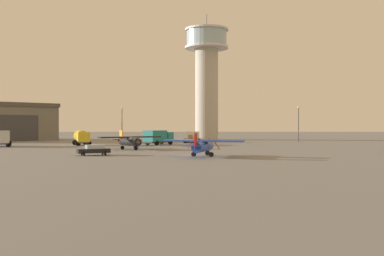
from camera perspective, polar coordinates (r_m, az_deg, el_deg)
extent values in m
plane|color=slate|center=(56.04, -0.68, -3.66)|extent=(400.00, 400.00, 0.00)
cylinder|color=#B2AD9E|center=(118.40, 1.94, 4.46)|extent=(6.22, 6.22, 24.75)
cylinder|color=silver|center=(119.97, 1.94, 10.51)|extent=(11.80, 11.80, 0.60)
cylinder|color=#99B7C6|center=(120.42, 1.94, 11.64)|extent=(10.86, 10.86, 4.24)
cylinder|color=silver|center=(120.90, 1.94, 12.74)|extent=(11.80, 11.80, 0.50)
cylinder|color=#38383D|center=(121.40, 1.94, 13.78)|extent=(0.16, 0.16, 4.00)
cube|color=#38383A|center=(114.07, -22.70, -0.02)|extent=(10.33, 8.91, 6.43)
cylinder|color=black|center=(70.99, -8.22, -1.78)|extent=(4.45, 6.23, 1.29)
cone|color=#38383D|center=(67.80, -7.04, -1.89)|extent=(1.26, 1.27, 0.90)
cube|color=#38383D|center=(67.80, -7.04, -1.89)|extent=(0.12, 0.11, 1.98)
cube|color=black|center=(70.68, -8.12, -1.19)|extent=(9.72, 6.70, 0.21)
cylinder|color=orange|center=(70.05, -9.36, -1.55)|extent=(0.92, 0.60, 1.41)
cylinder|color=orange|center=(71.37, -6.89, -1.51)|extent=(0.92, 0.60, 1.41)
cube|color=#99B7C6|center=(69.84, -7.81, -1.53)|extent=(1.47, 1.51, 0.73)
cone|color=black|center=(74.21, -9.29, -1.61)|extent=(1.58, 1.75, 0.97)
cube|color=orange|center=(74.18, -9.29, -0.97)|extent=(0.70, 1.05, 1.77)
cube|color=black|center=(74.20, -9.29, -1.49)|extent=(3.16, 2.41, 0.10)
cylinder|color=black|center=(68.75, -7.39, -2.65)|extent=(0.62, 0.47, 0.62)
cylinder|color=black|center=(70.78, -9.13, -2.57)|extent=(0.62, 0.47, 0.62)
cylinder|color=black|center=(71.69, -7.44, -2.53)|extent=(0.62, 0.47, 0.62)
cylinder|color=#2847A8|center=(54.21, 1.44, -2.48)|extent=(3.00, 6.46, 1.26)
cone|color=#38383D|center=(57.54, 2.27, -2.31)|extent=(1.11, 1.13, 0.89)
cube|color=#38383D|center=(57.54, 2.27, -2.31)|extent=(0.12, 0.09, 1.94)
cube|color=#2847A8|center=(54.48, 1.51, -1.69)|extent=(10.22, 4.33, 0.20)
cylinder|color=red|center=(54.12, 3.19, -2.15)|extent=(0.99, 0.36, 1.38)
cylinder|color=red|center=(54.92, -0.14, -2.11)|extent=(0.99, 0.36, 1.38)
cube|color=#99B7C6|center=(55.38, 1.75, -2.06)|extent=(1.29, 1.36, 0.71)
cone|color=#2847A8|center=(50.90, 0.49, -2.55)|extent=(1.31, 1.64, 0.95)
cube|color=red|center=(50.86, 0.49, -1.63)|extent=(0.43, 1.11, 1.73)
cube|color=#2847A8|center=(50.89, 0.49, -2.38)|extent=(3.19, 1.74, 0.10)
cylinder|color=black|center=(56.64, 2.04, -3.30)|extent=(0.63, 0.33, 0.61)
cylinder|color=black|center=(53.81, 2.54, -3.50)|extent=(0.63, 0.33, 0.61)
cylinder|color=black|center=(54.36, 0.23, -3.46)|extent=(0.63, 0.33, 0.61)
cube|color=#38383D|center=(87.02, -23.70, -1.84)|extent=(4.38, 7.05, 0.24)
cube|color=#B7BABF|center=(84.56, -23.75, -1.20)|extent=(3.10, 2.70, 1.85)
cube|color=#99B7C6|center=(83.66, -23.77, -0.96)|extent=(2.08, 0.87, 0.92)
cube|color=#B7BABF|center=(88.08, -23.67, -1.04)|extent=(4.07, 5.19, 2.14)
cylinder|color=black|center=(84.63, -22.96, -1.98)|extent=(1.03, 0.62, 1.00)
cylinder|color=black|center=(89.02, -22.90, -1.87)|extent=(1.03, 0.62, 1.00)
cube|color=#38383D|center=(97.23, -0.04, -1.58)|extent=(3.11, 6.80, 0.24)
cube|color=white|center=(99.53, 0.17, -0.96)|extent=(2.84, 2.23, 1.75)
cube|color=#99B7C6|center=(100.37, 0.24, -0.75)|extent=(2.17, 0.44, 0.88)
cube|color=brown|center=(96.17, -0.14, -1.48)|extent=(3.27, 4.78, 0.16)
cube|color=#997547|center=(95.72, -0.18, -1.17)|extent=(1.05, 1.05, 0.90)
cylinder|color=black|center=(99.68, -0.50, -1.60)|extent=(1.03, 0.44, 1.00)
cylinder|color=black|center=(99.33, 0.82, -1.61)|extent=(1.03, 0.44, 1.00)
cylinder|color=black|center=(95.49, -0.91, -1.69)|extent=(1.03, 0.44, 1.00)
cylinder|color=black|center=(95.12, 0.47, -1.70)|extent=(1.03, 0.44, 1.00)
cube|color=#38383D|center=(87.47, -14.31, -1.81)|extent=(4.06, 6.31, 0.24)
cube|color=gold|center=(85.27, -14.07, -1.16)|extent=(2.75, 2.46, 1.86)
cube|color=#99B7C6|center=(84.48, -13.97, -0.92)|extent=(1.80, 0.83, 0.93)
cylinder|color=gold|center=(88.42, -14.41, -1.01)|extent=(3.58, 4.60, 2.15)
cylinder|color=black|center=(85.55, -13.40, -1.94)|extent=(1.03, 0.65, 1.00)
cylinder|color=black|center=(85.21, -14.75, -1.95)|extent=(1.03, 0.65, 1.00)
cylinder|color=black|center=(89.45, -13.86, -1.84)|extent=(1.03, 0.65, 1.00)
cylinder|color=black|center=(89.12, -15.15, -1.85)|extent=(1.03, 0.65, 1.00)
cube|color=#38383D|center=(86.59, -4.41, -1.82)|extent=(5.49, 6.97, 0.24)
cube|color=teal|center=(88.59, -3.44, -1.12)|extent=(3.16, 3.00, 1.76)
cube|color=#99B7C6|center=(89.33, -3.09, -0.89)|extent=(1.82, 1.22, 0.88)
cube|color=teal|center=(85.65, -4.87, -1.05)|extent=(4.68, 5.34, 2.15)
cylinder|color=black|center=(89.23, -4.05, -1.83)|extent=(0.99, 0.77, 1.00)
cylinder|color=black|center=(87.92, -2.87, -1.87)|extent=(0.99, 0.77, 1.00)
cylinder|color=black|center=(85.61, -5.86, -1.93)|extent=(0.99, 0.77, 1.00)
cylinder|color=black|center=(84.24, -4.66, -1.97)|extent=(0.99, 0.77, 1.00)
cube|color=black|center=(58.12, -12.82, -2.93)|extent=(4.49, 3.25, 0.55)
cube|color=#99B7C6|center=(58.14, -12.62, -2.42)|extent=(2.75, 2.35, 0.50)
cylinder|color=black|center=(57.10, -14.00, -3.27)|extent=(0.42, 0.66, 0.64)
cylinder|color=black|center=(58.64, -14.28, -3.18)|extent=(0.42, 0.66, 0.64)
cylinder|color=black|center=(57.67, -11.32, -3.23)|extent=(0.42, 0.66, 0.64)
cylinder|color=black|center=(59.20, -11.67, -3.14)|extent=(0.42, 0.66, 0.64)
cylinder|color=#38383D|center=(106.04, -9.18, 0.36)|extent=(0.18, 0.18, 7.82)
sphere|color=#F9E5B2|center=(106.12, -9.18, 2.59)|extent=(0.44, 0.44, 0.44)
cylinder|color=#38383D|center=(102.21, 13.81, 0.35)|extent=(0.18, 0.18, 7.83)
sphere|color=#F9E5B2|center=(102.29, 13.82, 2.67)|extent=(0.44, 0.44, 0.44)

